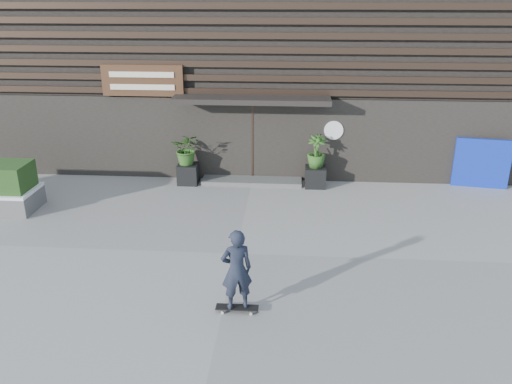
# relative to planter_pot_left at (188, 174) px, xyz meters

# --- Properties ---
(ground) EXTENTS (80.00, 80.00, 0.00)m
(ground) POSITION_rel_planter_pot_left_xyz_m (1.90, -4.40, -0.30)
(ground) COLOR gray
(ground) RESTS_ON ground
(entrance_step) EXTENTS (3.00, 0.80, 0.12)m
(entrance_step) POSITION_rel_planter_pot_left_xyz_m (1.90, 0.20, -0.24)
(entrance_step) COLOR #51514E
(entrance_step) RESTS_ON ground
(planter_pot_left) EXTENTS (0.60, 0.60, 0.60)m
(planter_pot_left) POSITION_rel_planter_pot_left_xyz_m (0.00, 0.00, 0.00)
(planter_pot_left) COLOR black
(planter_pot_left) RESTS_ON ground
(bamboo_left) EXTENTS (0.86, 0.75, 0.96)m
(bamboo_left) POSITION_rel_planter_pot_left_xyz_m (0.00, 0.00, 0.78)
(bamboo_left) COLOR #2D591E
(bamboo_left) RESTS_ON planter_pot_left
(planter_pot_right) EXTENTS (0.60, 0.60, 0.60)m
(planter_pot_right) POSITION_rel_planter_pot_left_xyz_m (3.80, 0.00, 0.00)
(planter_pot_right) COLOR black
(planter_pot_right) RESTS_ON ground
(bamboo_right) EXTENTS (0.54, 0.54, 0.96)m
(bamboo_right) POSITION_rel_planter_pot_left_xyz_m (3.80, 0.00, 0.78)
(bamboo_right) COLOR #2D591E
(bamboo_right) RESTS_ON planter_pot_right
(blue_tarp) EXTENTS (1.56, 0.36, 1.47)m
(blue_tarp) POSITION_rel_planter_pot_left_xyz_m (8.63, 0.30, 0.43)
(blue_tarp) COLOR #0C23A3
(blue_tarp) RESTS_ON ground
(building) EXTENTS (18.00, 11.00, 8.00)m
(building) POSITION_rel_planter_pot_left_xyz_m (1.90, 5.56, 3.69)
(building) COLOR black
(building) RESTS_ON ground
(skateboarder) EXTENTS (0.78, 0.52, 1.64)m
(skateboarder) POSITION_rel_planter_pot_left_xyz_m (2.17, -6.63, 0.56)
(skateboarder) COLOR black
(skateboarder) RESTS_ON ground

